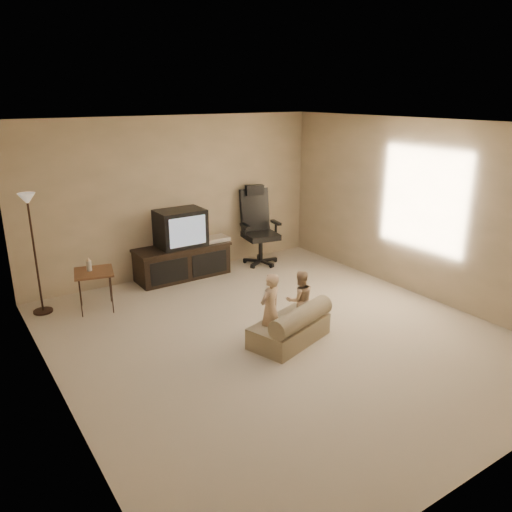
{
  "coord_description": "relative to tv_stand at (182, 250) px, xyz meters",
  "views": [
    {
      "loc": [
        -3.26,
        -4.42,
        2.82
      ],
      "look_at": [
        0.09,
        0.6,
        0.84
      ],
      "focal_mm": 35.0,
      "sensor_mm": 36.0,
      "label": 1
    }
  ],
  "objects": [
    {
      "name": "tv_stand",
      "position": [
        0.0,
        0.0,
        0.0
      ],
      "size": [
        1.54,
        0.57,
        1.1
      ],
      "rotation": [
        0.0,
        0.0,
        0.0
      ],
      "color": "black",
      "rests_on": "floor"
    },
    {
      "name": "office_chair",
      "position": [
        1.4,
        -0.09,
        0.02
      ],
      "size": [
        0.71,
        0.74,
        1.33
      ],
      "rotation": [
        0.0,
        0.0,
        -0.17
      ],
      "color": "black",
      "rests_on": "floor"
    },
    {
      "name": "room_shell",
      "position": [
        0.06,
        -2.49,
        1.06
      ],
      "size": [
        5.5,
        5.5,
        5.5
      ],
      "color": "white",
      "rests_on": "floor"
    },
    {
      "name": "floor_lamp",
      "position": [
        -2.18,
        -0.19,
        0.73
      ],
      "size": [
        0.25,
        0.25,
        1.63
      ],
      "color": "black",
      "rests_on": "floor"
    },
    {
      "name": "toddler_right",
      "position": [
        0.42,
        -2.47,
        -0.08
      ],
      "size": [
        0.41,
        0.3,
        0.76
      ],
      "primitive_type": "imported",
      "rotation": [
        0.0,
        0.0,
        2.86
      ],
      "color": "#DAB188",
      "rests_on": "floor"
    },
    {
      "name": "floor",
      "position": [
        0.06,
        -2.49,
        -0.46
      ],
      "size": [
        5.5,
        5.5,
        0.0
      ],
      "primitive_type": "plane",
      "color": "beige",
      "rests_on": "ground"
    },
    {
      "name": "side_table",
      "position": [
        -1.54,
        -0.49,
        0.08
      ],
      "size": [
        0.6,
        0.6,
        0.74
      ],
      "rotation": [
        0.0,
        0.0,
        -0.24
      ],
      "color": "brown",
      "rests_on": "floor"
    },
    {
      "name": "child_sofa",
      "position": [
        0.11,
        -2.73,
        -0.26
      ],
      "size": [
        1.1,
        0.81,
        0.48
      ],
      "rotation": [
        0.0,
        0.0,
        0.29
      ],
      "color": "tan",
      "rests_on": "floor"
    },
    {
      "name": "toddler_left",
      "position": [
        -0.12,
        -2.59,
        -0.02
      ],
      "size": [
        0.37,
        0.31,
        0.87
      ],
      "primitive_type": "imported",
      "rotation": [
        0.0,
        0.0,
        3.44
      ],
      "color": "#DAB188",
      "rests_on": "floor"
    }
  ]
}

